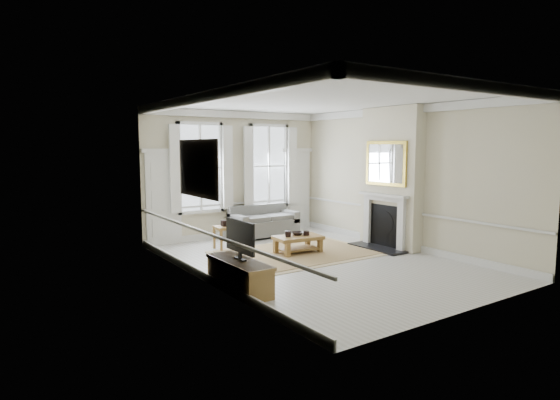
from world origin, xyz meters
TOP-DOWN VIEW (x-y plane):
  - floor at (0.00, 0.00)m, footprint 7.20×7.20m
  - ceiling at (0.00, 0.00)m, footprint 7.20×7.20m
  - back_wall at (0.00, 3.60)m, footprint 5.20×0.00m
  - left_wall at (-2.60, 0.00)m, footprint 0.00×7.20m
  - right_wall at (2.60, 0.00)m, footprint 0.00×7.20m
  - window_left at (-1.05, 3.55)m, footprint 1.26×0.20m
  - window_right at (1.05, 3.55)m, footprint 1.26×0.20m
  - door_left at (-2.05, 3.56)m, footprint 0.90×0.08m
  - door_right at (2.05, 3.56)m, footprint 0.90×0.08m
  - painting at (-2.56, 0.30)m, footprint 0.05×1.66m
  - chimney_breast at (2.43, 0.20)m, footprint 0.35×1.70m
  - hearth at (2.00, 0.20)m, footprint 0.55×1.50m
  - fireplace at (2.20, 0.20)m, footprint 0.21×1.45m
  - mirror at (2.21, 0.20)m, footprint 0.06×1.26m
  - sofa at (0.57, 3.11)m, footprint 1.81×0.88m
  - side_table at (-1.03, 2.25)m, footprint 0.49×0.49m
  - rug at (0.16, 0.90)m, footprint 3.50×2.60m
  - coffee_table at (0.16, 0.90)m, footprint 1.15×0.75m
  - ceramic_pot_a at (-0.09, 0.95)m, footprint 0.13×0.13m
  - ceramic_pot_b at (0.36, 0.85)m, footprint 0.14×0.14m
  - bowl at (0.21, 1.00)m, footprint 0.36×0.36m
  - tv_stand at (-2.34, -0.82)m, footprint 0.48×1.49m
  - tv at (-2.32, -0.82)m, footprint 0.08×0.90m

SIDE VIEW (x-z plane):
  - floor at x=0.00m, z-range 0.00..0.00m
  - rug at x=0.16m, z-range 0.00..0.02m
  - hearth at x=2.00m, z-range 0.00..0.05m
  - tv_stand at x=-2.34m, z-range 0.00..0.53m
  - coffee_table at x=0.16m, z-range 0.12..0.53m
  - sofa at x=0.57m, z-range -0.07..0.78m
  - bowl at x=0.21m, z-range 0.40..0.47m
  - side_table at x=-1.03m, z-range 0.17..0.72m
  - ceramic_pot_b at x=0.36m, z-range 0.40..0.51m
  - ceramic_pot_a at x=-0.09m, z-range 0.40..0.54m
  - fireplace at x=2.20m, z-range 0.07..1.40m
  - tv at x=-2.32m, z-range 0.59..1.27m
  - door_left at x=-2.05m, z-range 0.00..2.30m
  - door_right at x=2.05m, z-range 0.00..2.30m
  - back_wall at x=0.00m, z-range -0.90..4.30m
  - left_wall at x=-2.60m, z-range -1.90..5.30m
  - right_wall at x=2.60m, z-range -1.90..5.30m
  - chimney_breast at x=2.43m, z-range 0.01..3.39m
  - window_left at x=-1.05m, z-range 0.80..3.00m
  - window_right at x=1.05m, z-range 0.80..3.00m
  - painting at x=-2.56m, z-range 1.52..2.58m
  - mirror at x=2.21m, z-range 1.52..2.58m
  - ceiling at x=0.00m, z-range 3.40..3.40m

